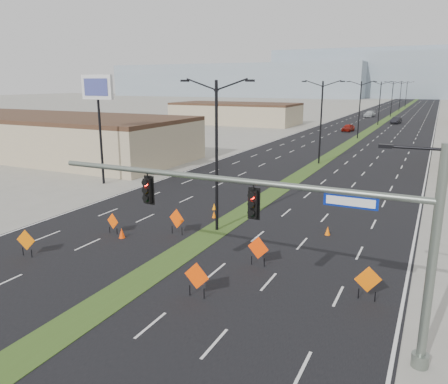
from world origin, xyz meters
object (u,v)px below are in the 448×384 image
at_px(construction_sign_0, 26,241).
at_px(construction_sign_3, 197,277).
at_px(streetlight_4, 392,98).
at_px(streetlight_1, 321,120).
at_px(pole_sign_west, 98,95).
at_px(streetlight_3, 380,102).
at_px(cone_2, 328,231).
at_px(cone_1, 214,215).
at_px(construction_sign_5, 368,281).
at_px(streetlight_5, 400,95).
at_px(construction_sign_4, 258,249).
at_px(car_left, 348,128).
at_px(cone_3, 214,207).
at_px(cone_0, 122,233).
at_px(construction_sign_1, 113,222).
at_px(construction_sign_2, 177,220).
at_px(signal_mast, 299,221).
at_px(streetlight_2, 360,108).
at_px(car_mid, 396,120).
at_px(car_far, 369,114).
at_px(streetlight_6, 406,94).

height_order(construction_sign_0, construction_sign_3, construction_sign_3).
bearing_deg(streetlight_4, streetlight_1, -90.00).
bearing_deg(construction_sign_0, pole_sign_west, 107.49).
height_order(streetlight_1, streetlight_4, same).
height_order(streetlight_3, cone_2, streetlight_3).
height_order(construction_sign_3, cone_1, construction_sign_3).
distance_m(construction_sign_0, construction_sign_5, 18.82).
distance_m(streetlight_5, construction_sign_4, 144.50).
distance_m(streetlight_3, streetlight_4, 28.00).
distance_m(car_left, cone_3, 62.84).
bearing_deg(cone_0, cone_3, 73.92).
height_order(streetlight_3, construction_sign_5, streetlight_3).
xyz_separation_m(streetlight_1, construction_sign_1, (-5.89, -31.70, -4.59)).
bearing_deg(construction_sign_2, construction_sign_5, -3.13).
xyz_separation_m(streetlight_4, pole_sign_west, (-16.66, -104.28, 3.26)).
height_order(signal_mast, car_left, signal_mast).
distance_m(streetlight_2, construction_sign_5, 62.88).
xyz_separation_m(streetlight_3, construction_sign_0, (-7.79, -93.00, -4.46)).
height_order(streetlight_2, streetlight_5, same).
xyz_separation_m(construction_sign_1, construction_sign_2, (3.89, 1.78, 0.21)).
bearing_deg(car_mid, streetlight_1, -85.51).
xyz_separation_m(signal_mast, construction_sign_2, (-10.56, 8.08, -3.75)).
relative_size(car_left, construction_sign_0, 2.72).
xyz_separation_m(construction_sign_1, pole_sign_west, (-10.77, 11.42, 7.85)).
relative_size(construction_sign_5, pole_sign_west, 0.16).
distance_m(streetlight_3, streetlight_5, 56.00).
height_order(construction_sign_4, pole_sign_west, pole_sign_west).
distance_m(signal_mast, cone_2, 13.20).
distance_m(streetlight_4, construction_sign_4, 116.53).
relative_size(car_left, pole_sign_west, 0.42).
bearing_deg(streetlight_3, car_mid, 58.30).
distance_m(car_mid, construction_sign_5, 95.77).
bearing_deg(signal_mast, construction_sign_3, 168.76).
height_order(streetlight_5, cone_2, streetlight_5).
distance_m(signal_mast, car_far, 120.29).
relative_size(construction_sign_4, pole_sign_west, 0.16).
xyz_separation_m(signal_mast, car_far, (-14.12, 119.39, -3.97)).
bearing_deg(construction_sign_2, car_mid, 100.30).
bearing_deg(streetlight_5, cone_2, -87.07).
height_order(construction_sign_2, cone_3, construction_sign_2).
bearing_deg(construction_sign_3, cone_3, 116.52).
height_order(streetlight_1, streetlight_6, same).
distance_m(streetlight_6, construction_sign_3, 177.09).
height_order(streetlight_5, streetlight_6, same).
xyz_separation_m(streetlight_5, construction_sign_3, (3.52, -149.00, -4.38)).
xyz_separation_m(streetlight_6, cone_0, (-4.84, -172.11, -5.08)).
height_order(streetlight_2, cone_2, streetlight_2).
bearing_deg(pole_sign_west, streetlight_4, 79.02).
bearing_deg(streetlight_6, streetlight_4, -90.00).
distance_m(construction_sign_5, cone_2, 8.95).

